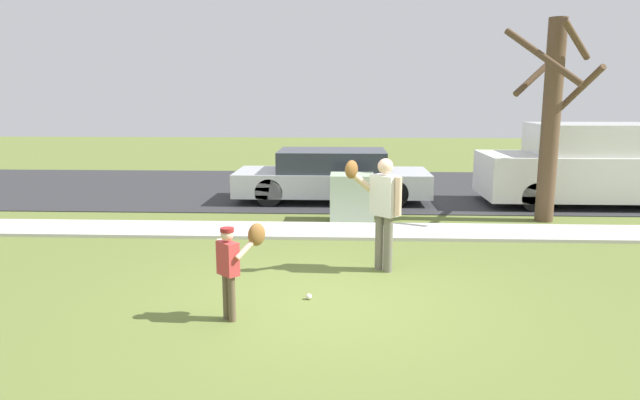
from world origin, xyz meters
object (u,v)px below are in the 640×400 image
object	(u,v)px
street_tree_near	(552,114)
utility_cabinet	(352,198)
person_child	(235,258)
parked_sedan_silver	(332,176)
baseball	(309,297)
parked_van_white	(592,167)
person_adult	(382,202)

from	to	relation	value
street_tree_near	utility_cabinet	bearing A→B (deg)	-176.83
person_child	utility_cabinet	xyz separation A→B (m)	(1.39, 5.13, -0.24)
utility_cabinet	parked_sedan_silver	world-z (taller)	parked_sedan_silver
street_tree_near	baseball	bearing A→B (deg)	-134.02
person_child	parked_van_white	xyz separation A→B (m)	(6.96, 7.10, 0.18)
baseball	utility_cabinet	bearing A→B (deg)	82.44
street_tree_near	parked_sedan_silver	bearing A→B (deg)	155.76
baseball	utility_cabinet	distance (m)	4.53
utility_cabinet	parked_sedan_silver	xyz separation A→B (m)	(-0.45, 2.19, 0.13)
baseball	parked_sedan_silver	distance (m)	6.68
person_adult	street_tree_near	world-z (taller)	street_tree_near
person_child	utility_cabinet	world-z (taller)	person_child
person_child	utility_cabinet	distance (m)	5.32
baseball	utility_cabinet	size ratio (longest dim) A/B	0.08
person_child	street_tree_near	size ratio (longest dim) A/B	0.28
person_child	parked_sedan_silver	world-z (taller)	parked_sedan_silver
parked_sedan_silver	street_tree_near	bearing A→B (deg)	155.76
person_adult	parked_sedan_silver	world-z (taller)	person_adult
person_adult	baseball	bearing A→B (deg)	5.75
person_child	parked_van_white	bearing A→B (deg)	-0.13
parked_van_white	person_child	bearing A→B (deg)	45.54
baseball	parked_sedan_silver	bearing A→B (deg)	88.80
person_child	street_tree_near	bearing A→B (deg)	-0.52
person_adult	street_tree_near	bearing A→B (deg)	178.59
person_adult	parked_sedan_silver	distance (m)	5.51
person_child	baseball	xyz separation A→B (m)	(0.79, 0.66, -0.69)
person_adult	street_tree_near	size ratio (longest dim) A/B	0.41
street_tree_near	parked_van_white	xyz separation A→B (m)	(1.64, 1.75, -1.26)
person_child	parked_van_white	size ratio (longest dim) A/B	0.22
utility_cabinet	parked_van_white	bearing A→B (deg)	19.43
parked_sedan_silver	person_adult	bearing A→B (deg)	98.72
street_tree_near	person_child	bearing A→B (deg)	-134.86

